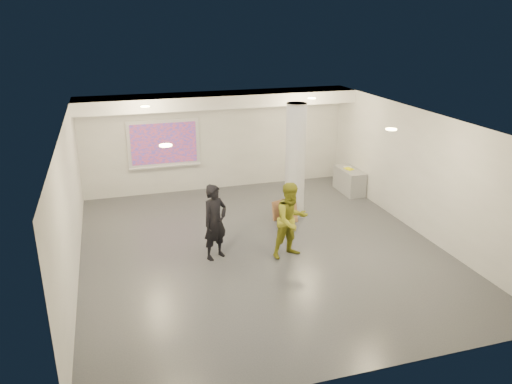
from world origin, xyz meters
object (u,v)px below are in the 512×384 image
object	(u,v)px
column	(295,160)
man	(291,220)
woman	(215,222)
projection_screen	(164,144)
credenza	(349,181)

from	to	relation	value
column	man	world-z (taller)	column
woman	man	world-z (taller)	man
projection_screen	woman	size ratio (longest dim) A/B	1.24
column	credenza	distance (m)	2.75
column	projection_screen	xyz separation A→B (m)	(-3.10, 2.65, 0.03)
woman	man	size ratio (longest dim) A/B	0.99
projection_screen	woman	xyz separation A→B (m)	(0.51, -4.58, -0.68)
column	credenza	xyz separation A→B (m)	(2.22, 1.14, -1.14)
credenza	woman	distance (m)	5.73
projection_screen	woman	distance (m)	4.66
man	projection_screen	bearing A→B (deg)	98.67
projection_screen	woman	world-z (taller)	projection_screen
credenza	man	world-z (taller)	man
woman	credenza	bearing A→B (deg)	4.46
column	projection_screen	world-z (taller)	column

